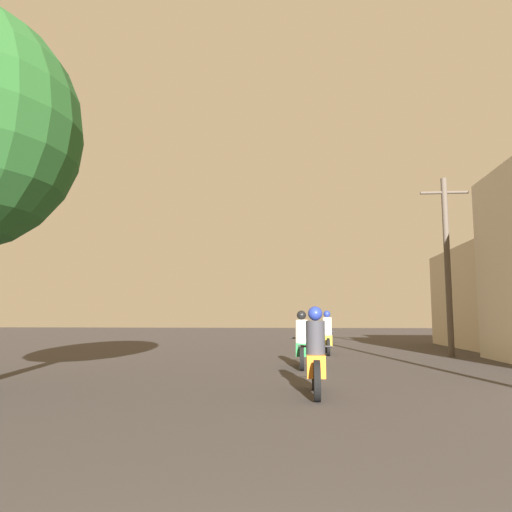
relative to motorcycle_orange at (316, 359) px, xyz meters
name	(u,v)px	position (x,y,z in m)	size (l,w,h in m)	color
motorcycle_orange	(316,359)	(0.00, 0.00, 0.00)	(0.60, 1.91, 1.48)	black
motorcycle_green	(302,345)	(-0.23, 4.50, -0.01)	(0.60, 1.97, 1.46)	black
motorcycle_yellow	(327,337)	(0.67, 9.25, 0.02)	(0.60, 1.90, 1.52)	black
building_right_far	(510,298)	(8.72, 13.76, 1.52)	(4.92, 6.74, 4.22)	beige
utility_pole_far	(447,261)	(4.71, 8.69, 2.59)	(1.60, 0.20, 6.05)	#4C4238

